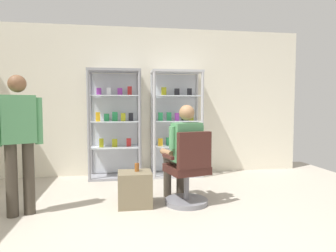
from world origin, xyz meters
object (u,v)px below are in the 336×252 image
Objects in this scene: tea_glass at (137,167)px; standing_customer at (19,136)px; office_chair at (188,175)px; storage_crate at (135,189)px; display_cabinet_left at (115,123)px; seated_shopkeeper at (183,149)px; display_cabinet_right at (176,123)px.

tea_glass is 0.06× the size of standing_customer.
office_chair is 0.71m from storage_crate.
office_chair reaches higher than tea_glass.
display_cabinet_left is 4.33× the size of storage_crate.
seated_shopkeeper is at bearing 104.19° from office_chair.
display_cabinet_left reaches higher than tea_glass.
seated_shopkeeper is (0.91, -1.52, -0.25)m from display_cabinet_left.
office_chair is 2.19× the size of storage_crate.
standing_customer is (-1.97, -0.20, 0.22)m from seated_shopkeeper.
seated_shopkeeper is 0.65m from tea_glass.
display_cabinet_left is 1.47× the size of seated_shopkeeper.
office_chair is at bearing -6.80° from storage_crate.
standing_customer reaches higher than seated_shopkeeper.
display_cabinet_right is 1.17× the size of standing_customer.
seated_shopkeeper is at bearing -58.94° from display_cabinet_left.
display_cabinet_left reaches higher than office_chair.
storage_crate is at bearing -80.24° from display_cabinet_left.
standing_customer is at bearing -178.82° from office_chair.
display_cabinet_left is 1.10m from display_cabinet_right.
office_chair is (0.96, -1.68, -0.57)m from display_cabinet_left.
tea_glass is at bearing 170.17° from office_chair.
storage_crate is at bearing 173.20° from office_chair.
storage_crate is 4.16× the size of tea_glass.
display_cabinet_left is at bearing 119.65° from office_chair.
office_chair is (-0.14, -1.68, -0.57)m from display_cabinet_right.
tea_glass is at bearing -79.02° from display_cabinet_left.
seated_shopkeeper is at bearing 4.26° from tea_glass.
display_cabinet_right is 18.01× the size of tea_glass.
storage_crate is 0.28m from tea_glass.
display_cabinet_right reaches higher than office_chair.
office_chair is at bearing 1.18° from standing_customer.
display_cabinet_right reaches higher than storage_crate.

